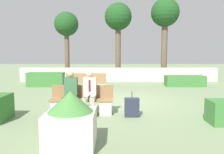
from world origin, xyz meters
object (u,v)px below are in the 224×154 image
object	(u,v)px
person_seated_woman	(70,91)
suitcase	(132,107)
person_seated_man	(90,90)
planter_corner_left	(71,120)
bench_front	(82,103)
bench_left_side	(86,84)
tree_center_left	(118,19)
tree_leftmost	(66,26)
tree_center_right	(165,16)

from	to	relation	value
person_seated_woman	suitcase	size ratio (longest dim) A/B	1.77
person_seated_man	planter_corner_left	bearing A→B (deg)	-93.30
person_seated_man	suitcase	size ratio (longest dim) A/B	1.82
person_seated_woman	planter_corner_left	distance (m)	2.28
bench_front	bench_left_side	xyz separation A→B (m)	(-0.39, 4.04, 0.00)
person_seated_woman	planter_corner_left	size ratio (longest dim) A/B	1.19
bench_left_side	person_seated_man	bearing A→B (deg)	-91.56
person_seated_man	person_seated_woman	bearing A→B (deg)	-179.47
bench_front	tree_center_left	size ratio (longest dim) A/B	0.35
tree_leftmost	tree_center_right	world-z (taller)	tree_center_right
bench_front	bench_left_side	size ratio (longest dim) A/B	0.96
tree_center_left	bench_left_side	bearing A→B (deg)	-107.76
planter_corner_left	suitcase	distance (m)	2.51
bench_left_side	person_seated_woman	bearing A→B (deg)	-99.34
bench_front	tree_center_left	distance (m)	10.21
bench_left_side	tree_center_right	distance (m)	8.46
person_seated_man	bench_left_side	bearing A→B (deg)	98.77
bench_front	person_seated_man	bearing A→B (deg)	-28.59
bench_left_side	person_seated_woman	size ratio (longest dim) A/B	1.50
tree_leftmost	tree_center_right	xyz separation A→B (m)	(6.95, 0.48, 0.80)
planter_corner_left	bench_front	bearing A→B (deg)	93.03
suitcase	tree_center_right	bearing A→B (deg)	71.99
tree_center_right	planter_corner_left	bearing A→B (deg)	-111.03
bench_left_side	suitcase	distance (m)	4.72
person_seated_man	tree_center_right	size ratio (longest dim) A/B	0.24
tree_center_left	tree_leftmost	bearing A→B (deg)	-173.31
tree_center_left	tree_center_right	xyz separation A→B (m)	(3.34, 0.06, 0.25)
suitcase	tree_center_left	distance (m)	10.42
tree_center_left	suitcase	bearing A→B (deg)	-88.84
person_seated_woman	tree_center_left	size ratio (longest dim) A/B	0.25
bench_front	tree_center_right	distance (m)	11.28
tree_center_left	planter_corner_left	bearing A→B (deg)	-95.77
tree_center_right	person_seated_man	bearing A→B (deg)	-114.75
planter_corner_left	tree_center_left	bearing A→B (deg)	84.23
tree_leftmost	person_seated_man	bearing A→B (deg)	-74.24
person_seated_man	tree_leftmost	distance (m)	9.86
tree_center_left	tree_center_right	world-z (taller)	tree_center_right
bench_left_side	tree_center_left	bearing A→B (deg)	61.91
planter_corner_left	tree_center_right	world-z (taller)	tree_center_right
tree_center_right	suitcase	bearing A→B (deg)	-108.01
person_seated_woman	tree_center_left	xyz separation A→B (m)	(1.63, 9.48, 3.53)
bench_left_side	person_seated_woman	world-z (taller)	person_seated_woman
bench_front	tree_leftmost	xyz separation A→B (m)	(-2.30, 8.91, 3.39)
bench_front	person_seated_woman	xyz separation A→B (m)	(-0.32, -0.14, 0.39)
bench_front	planter_corner_left	world-z (taller)	planter_corner_left
person_seated_man	planter_corner_left	distance (m)	2.24
bench_front	suitcase	xyz separation A→B (m)	(1.50, -0.29, -0.06)
planter_corner_left	person_seated_woman	bearing A→B (deg)	101.28
tree_center_right	bench_left_side	bearing A→B (deg)	-133.26
suitcase	bench_left_side	bearing A→B (deg)	113.65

